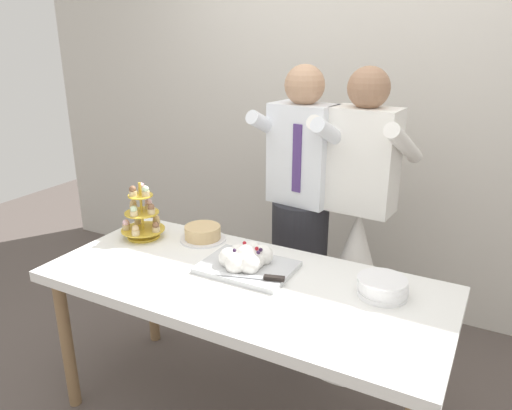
# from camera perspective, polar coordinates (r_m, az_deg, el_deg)

# --- Properties ---
(rear_wall) EXTENTS (5.20, 0.10, 2.90)m
(rear_wall) POSITION_cam_1_polar(r_m,az_deg,el_deg) (3.29, 11.29, 12.90)
(rear_wall) COLOR beige
(rear_wall) RESTS_ON ground_plane
(dessert_table) EXTENTS (1.80, 0.80, 0.78)m
(dessert_table) POSITION_cam_1_polar(r_m,az_deg,el_deg) (2.22, -1.55, -10.33)
(dessert_table) COLOR white
(dessert_table) RESTS_ON ground_plane
(cupcake_stand) EXTENTS (0.23, 0.23, 0.31)m
(cupcake_stand) POSITION_cam_1_polar(r_m,az_deg,el_deg) (2.64, -13.18, -1.36)
(cupcake_stand) COLOR gold
(cupcake_stand) RESTS_ON dessert_table
(main_cake_tray) EXTENTS (0.43, 0.31, 0.12)m
(main_cake_tray) POSITION_cam_1_polar(r_m,az_deg,el_deg) (2.25, -1.09, -6.52)
(main_cake_tray) COLOR silver
(main_cake_tray) RESTS_ON dessert_table
(plate_stack) EXTENTS (0.21, 0.21, 0.08)m
(plate_stack) POSITION_cam_1_polar(r_m,az_deg,el_deg) (2.11, 14.58, -9.27)
(plate_stack) COLOR white
(plate_stack) RESTS_ON dessert_table
(round_cake) EXTENTS (0.24, 0.24, 0.08)m
(round_cake) POSITION_cam_1_polar(r_m,az_deg,el_deg) (2.58, -6.26, -3.32)
(round_cake) COLOR white
(round_cake) RESTS_ON dessert_table
(person_groom) EXTENTS (0.52, 0.54, 1.66)m
(person_groom) POSITION_cam_1_polar(r_m,az_deg,el_deg) (2.78, 5.18, -2.97)
(person_groom) COLOR #232328
(person_groom) RESTS_ON ground_plane
(person_bride) EXTENTS (0.56, 0.56, 1.66)m
(person_bride) POSITION_cam_1_polar(r_m,az_deg,el_deg) (2.77, 11.53, -7.17)
(person_bride) COLOR white
(person_bride) RESTS_ON ground_plane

